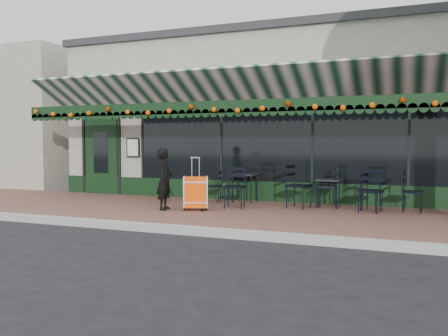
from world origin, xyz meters
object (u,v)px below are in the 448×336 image
at_px(chair_a_left, 327,187).
at_px(chair_a_extra, 412,192).
at_px(suitcase, 196,193).
at_px(chair_b_right, 299,186).
at_px(cafe_table_b, 245,177).
at_px(chair_b_left, 213,187).
at_px(cafe_table_a, 328,182).
at_px(chair_a_front, 370,191).
at_px(woman, 165,179).
at_px(chair_b_front, 235,187).
at_px(chair_a_right, 371,192).

distance_m(chair_a_left, chair_a_extra, 1.84).
xyz_separation_m(suitcase, chair_b_right, (2.02, 1.20, 0.11)).
height_order(suitcase, cafe_table_b, suitcase).
bearing_deg(chair_b_left, chair_a_extra, 76.84).
distance_m(chair_a_left, chair_b_left, 2.80).
distance_m(chair_a_left, chair_b_right, 0.70).
xyz_separation_m(cafe_table_a, chair_b_right, (-0.61, -0.34, -0.09)).
bearing_deg(chair_a_front, chair_b_left, 179.97).
distance_m(chair_b_left, chair_b_right, 2.23).
bearing_deg(cafe_table_a, chair_a_extra, -5.54).
height_order(woman, cafe_table_a, woman).
relative_size(cafe_table_a, chair_b_front, 0.69).
height_order(cafe_table_a, chair_b_right, chair_b_right).
height_order(woman, chair_a_left, woman).
bearing_deg(suitcase, chair_a_right, -3.02).
distance_m(cafe_table_a, chair_b_front, 2.15).
bearing_deg(woman, chair_b_right, -75.32).
bearing_deg(chair_b_right, chair_a_extra, -73.08).
distance_m(cafe_table_a, chair_a_extra, 1.81).
relative_size(woman, chair_b_left, 1.73).
distance_m(suitcase, chair_b_front, 0.96).
height_order(woman, chair_b_front, woman).
distance_m(woman, chair_a_front, 4.43).
height_order(woman, chair_b_left, woman).
distance_m(woman, cafe_table_b, 2.29).
relative_size(chair_a_left, chair_a_right, 1.14).
height_order(suitcase, chair_a_extra, suitcase).
bearing_deg(chair_a_left, woman, -74.57).
xyz_separation_m(woman, chair_a_extra, (5.10, 1.53, -0.25)).
distance_m(chair_a_left, chair_a_front, 1.12).
height_order(woman, chair_a_right, woman).
bearing_deg(chair_b_right, chair_b_left, 96.86).
relative_size(woman, chair_a_left, 1.45).
xyz_separation_m(cafe_table_b, chair_b_left, (-0.72, -0.34, -0.25)).
distance_m(woman, cafe_table_a, 3.72).
bearing_deg(woman, chair_a_front, -86.13).
distance_m(cafe_table_a, chair_b_left, 2.83).
relative_size(chair_b_left, chair_b_front, 0.84).
distance_m(woman, chair_a_right, 4.54).
relative_size(chair_a_front, chair_b_front, 0.97).
bearing_deg(chair_b_left, chair_a_right, 76.23).
bearing_deg(suitcase, chair_a_front, -7.01).
distance_m(woman, suitcase, 0.76).
relative_size(chair_b_right, chair_b_front, 1.06).
bearing_deg(chair_a_front, cafe_table_b, 172.37).
bearing_deg(chair_a_front, cafe_table_a, 158.46).
bearing_deg(cafe_table_a, chair_b_left, -177.78).
bearing_deg(chair_a_front, suitcase, -157.84).
bearing_deg(chair_a_extra, chair_b_right, 97.89).
height_order(woman, chair_a_front, woman).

